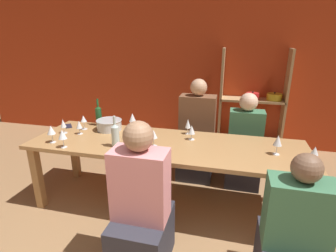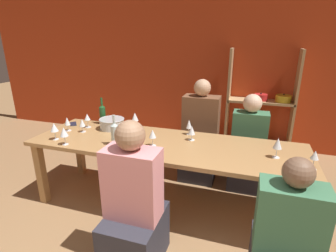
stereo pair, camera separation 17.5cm
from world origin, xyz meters
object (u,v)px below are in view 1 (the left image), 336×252
Objects in this scene: wine_glass_empty_a at (188,124)px; wine_glass_white_c at (62,135)px; wine_bottle_dark at (115,135)px; wine_glass_red_c at (154,135)px; mixing_bowl at (109,124)px; wine_glass_white_d at (79,125)px; wine_glass_red_b at (315,152)px; wine_bottle_green at (99,115)px; wine_glass_empty_c at (192,130)px; person_near_b at (141,217)px; cell_phone at (68,126)px; person_far_b at (244,151)px; dining_table at (166,150)px; person_near_a at (292,247)px; person_far_a at (197,142)px; wine_glass_red_a at (63,124)px; wine_glass_red_d at (83,119)px; wine_glass_white_b at (278,141)px; wine_glass_empty_b at (132,118)px; wine_glass_white_a at (51,130)px; shelf_unit at (254,114)px.

wine_glass_white_c reaches higher than wine_glass_empty_a.
wine_bottle_dark is 0.37m from wine_glass_red_c.
mixing_bowl is 0.62m from wine_glass_white_c.
wine_bottle_dark is at bearing -22.87° from wine_glass_white_d.
mixing_bowl is 1.77× the size of wine_glass_red_b.
wine_glass_empty_c is at bearing -9.59° from wine_bottle_green.
wine_glass_empty_a is at bearing 5.57° from mixing_bowl.
wine_glass_red_c is 0.81m from person_near_b.
person_far_b is at bearing 13.79° from cell_phone.
wine_glass_white_c is 0.15× the size of person_near_b.
person_near_a is (1.11, -0.78, -0.27)m from dining_table.
wine_bottle_dark is 0.27× the size of person_far_b.
person_far_a reaches higher than wine_glass_red_c.
cell_phone is at bearing 113.57° from wine_glass_red_a.
wine_glass_red_d is at bearing 179.14° from wine_glass_empty_c.
wine_bottle_green is 1.19m from wine_glass_empty_c.
wine_bottle_green is 1.55m from person_near_b.
wine_glass_white_b is at bearing 136.06° from person_far_a.
wine_glass_white_c is at bearing -122.73° from wine_glass_empty_b.
wine_glass_red_b is (0.27, -0.14, -0.01)m from wine_glass_white_b.
mixing_bowl is at bearing 26.99° from wine_glass_red_a.
wine_glass_empty_a is (0.62, 0.52, -0.01)m from wine_bottle_dark.
wine_glass_white_a is (-0.39, -0.49, 0.07)m from mixing_bowl.
wine_glass_red_c is 1.45m from person_near_a.
dining_table is 0.34m from wine_glass_empty_c.
wine_glass_red_a is at bearing 164.06° from wine_bottle_dark.
shelf_unit is at bearing 61.28° from wine_glass_red_c.
wine_glass_white_d is at bearing -173.78° from wine_glass_empty_c.
wine_glass_red_d is 1.48m from person_near_b.
dining_table is 15.57× the size of wine_glass_white_a.
dining_table is 0.25m from wine_glass_red_c.
wine_glass_empty_a is 1.20m from person_near_b.
wine_glass_empty_a is 0.62m from person_far_a.
wine_glass_red_d is (-0.94, 0.29, 0.00)m from wine_glass_red_c.
wine_glass_white_a reaches higher than wine_glass_red_b.
wine_glass_white_d is at bearing 21.43° from person_far_b.
person_near_a reaches higher than cell_phone.
mixing_bowl is at bearing 152.33° from wine_glass_red_c.
wine_bottle_green is at bearing 151.06° from wine_glass_red_c.
wine_glass_white_d is (-0.50, -0.32, -0.03)m from wine_glass_empty_b.
person_near_b is (1.00, -0.82, -0.40)m from wine_glass_white_d.
cell_phone is (-2.59, 0.38, -0.12)m from wine_glass_red_b.
wine_glass_red_d is 0.27m from cell_phone.
shelf_unit is at bearing 62.15° from wine_glass_empty_a.
wine_glass_empty_a is 1.51m from person_near_a.
wine_glass_red_b is at bearing 119.67° from person_far_b.
wine_glass_red_b is at bearing 25.75° from person_near_b.
wine_glass_red_a is at bearing 20.13° from person_far_b.
wine_glass_white_b is at bearing -5.88° from cell_phone.
wine_bottle_dark is 1.74× the size of wine_glass_white_a.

